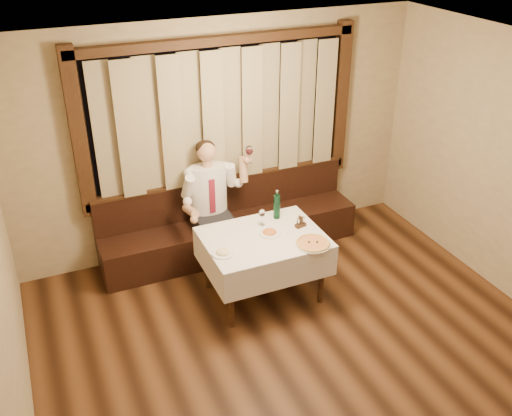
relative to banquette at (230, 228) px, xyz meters
name	(u,v)px	position (x,y,z in m)	size (l,w,h in m)	color
room	(297,205)	(0.00, -1.75, 1.19)	(5.01, 6.01, 2.81)	black
banquette	(230,228)	(0.00, 0.00, 0.00)	(3.20, 0.61, 0.94)	black
dining_table	(263,245)	(0.00, -1.02, 0.34)	(1.27, 0.97, 0.76)	black
pizza	(313,243)	(0.40, -1.37, 0.46)	(0.37, 0.37, 0.04)	white
pasta_red	(270,231)	(0.08, -0.99, 0.48)	(0.24, 0.24, 0.08)	white
pasta_cream	(223,251)	(-0.51, -1.16, 0.48)	(0.24, 0.24, 0.08)	white
green_bottle	(277,206)	(0.30, -0.71, 0.59)	(0.07, 0.07, 0.34)	#0F482A
table_wine_glass	(262,214)	(0.08, -0.80, 0.59)	(0.07, 0.07, 0.20)	white
cruet_caddy	(300,223)	(0.45, -0.99, 0.49)	(0.13, 0.09, 0.13)	black
seated_man	(211,195)	(-0.25, -0.09, 0.55)	(0.84, 0.63, 1.50)	black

